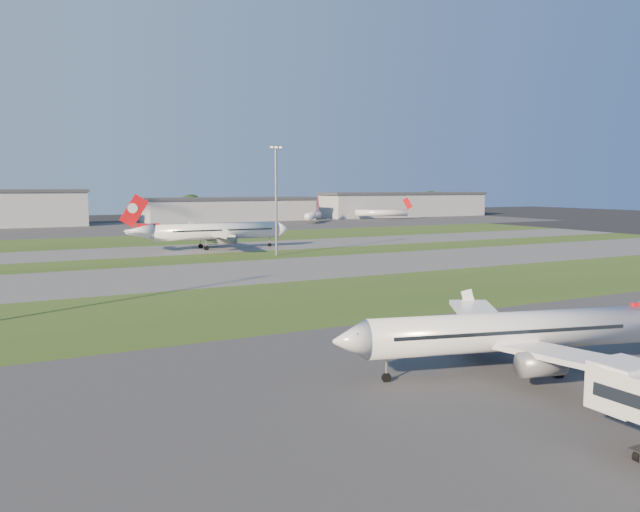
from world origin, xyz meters
TOP-DOWN VIEW (x-y plane):
  - grass_strip_a at (0.00, 52.00)m, footprint 300.00×34.00m
  - taxiway_a at (0.00, 85.00)m, footprint 300.00×32.00m
  - grass_strip_b at (0.00, 110.00)m, footprint 300.00×18.00m
  - taxiway_b at (0.00, 132.00)m, footprint 300.00×26.00m
  - grass_strip_c at (0.00, 165.00)m, footprint 300.00×40.00m
  - apron_far at (0.00, 225.00)m, footprint 400.00×80.00m
  - airliner_parked at (-3.74, 12.24)m, footprint 32.65×27.37m
  - airliner_taxiing at (7.28, 129.78)m, footprint 41.42×35.11m
  - mini_jet_near at (83.98, 225.20)m, footprint 18.73×23.79m
  - mini_jet_far at (127.29, 234.95)m, footprint 26.02×15.11m
  - light_mast_centre at (15.00, 108.00)m, footprint 3.20×0.70m
  - hangar_east at (55.00, 255.00)m, footprint 81.60×23.00m
  - hangar_far_east at (155.00, 255.00)m, footprint 96.90×23.00m
  - tree_mid_west at (-20.00, 266.00)m, footprint 9.90×9.90m
  - tree_mid_east at (40.00, 269.00)m, footprint 11.55×11.55m
  - tree_east at (115.00, 267.00)m, footprint 10.45×10.45m
  - tree_far_east at (185.00, 271.00)m, footprint 12.65×12.65m

SIDE VIEW (x-z plane):
  - grass_strip_a at x=0.00m, z-range 0.00..0.01m
  - taxiway_a at x=0.00m, z-range 0.00..0.01m
  - grass_strip_b at x=0.00m, z-range 0.00..0.01m
  - taxiway_b at x=0.00m, z-range 0.00..0.01m
  - grass_strip_c at x=0.00m, z-range 0.00..0.01m
  - apron_far at x=0.00m, z-range 0.00..0.01m
  - mini_jet_near at x=83.98m, z-range -1.46..8.02m
  - mini_jet_far at x=127.29m, z-range -1.46..8.02m
  - airliner_parked at x=-3.74m, z-range -1.54..8.83m
  - airliner_taxiing at x=7.28m, z-range -1.92..11.00m
  - hangar_east at x=55.00m, z-range 0.04..11.24m
  - tree_mid_west at x=-20.00m, z-range 0.44..11.24m
  - tree_east at x=115.00m, z-range 0.46..11.86m
  - hangar_far_east at x=155.00m, z-range 0.04..13.24m
  - tree_mid_east at x=40.00m, z-range 0.51..13.11m
  - tree_far_east at x=185.00m, z-range 0.56..14.36m
  - light_mast_centre at x=15.00m, z-range 1.91..27.71m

